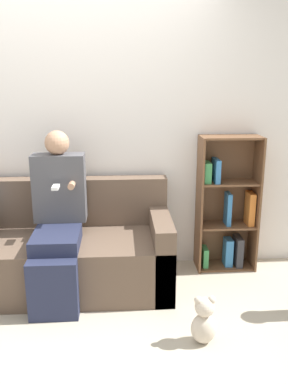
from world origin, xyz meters
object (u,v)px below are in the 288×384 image
Objects in this scene: adult_seated at (57,214)px; teddy_bear at (204,321)px; bookshelf at (227,208)px; couch at (53,253)px.

adult_seated is 3.81× the size of teddy_bear.
adult_seated is at bearing -164.94° from bookshelf.
couch is at bearing 126.49° from adult_seated.
adult_seated is 1.37m from teddy_bear.
couch is 5.70× the size of teddy_bear.
bookshelf is at bearing 69.56° from teddy_bear.
teddy_bear is (1.03, -0.75, -0.51)m from adult_seated.
bookshelf reaches higher than teddy_bear.
adult_seated reaches higher than bookshelf.
bookshelf is 3.57× the size of teddy_bear.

